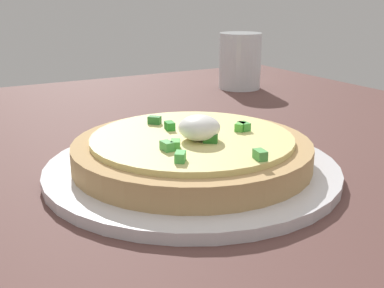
{
  "coord_description": "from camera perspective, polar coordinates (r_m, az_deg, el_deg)",
  "views": [
    {
      "loc": [
        37.44,
        -33.09,
        19.54
      ],
      "look_at": [
        -0.85,
        -11.51,
        5.49
      ],
      "focal_mm": 45.09,
      "sensor_mm": 36.0,
      "label": 1
    }
  ],
  "objects": [
    {
      "name": "plate",
      "position": [
        0.47,
        0.0,
        -2.92
      ],
      "size": [
        28.32,
        28.32,
        1.03
      ],
      "primitive_type": "cylinder",
      "color": "silver",
      "rests_on": "dining_table"
    },
    {
      "name": "dining_table",
      "position": [
        0.53,
        11.33,
        -2.76
      ],
      "size": [
        112.44,
        76.7,
        2.46
      ],
      "primitive_type": "cube",
      "color": "brown",
      "rests_on": "ground"
    },
    {
      "name": "pizza",
      "position": [
        0.46,
        0.02,
        -0.69
      ],
      "size": [
        22.87,
        22.87,
        5.16
      ],
      "color": "tan",
      "rests_on": "plate"
    },
    {
      "name": "cup_near",
      "position": [
        0.88,
        5.7,
        9.55
      ],
      "size": [
        7.57,
        7.57,
        9.89
      ],
      "color": "silver",
      "rests_on": "dining_table"
    }
  ]
}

